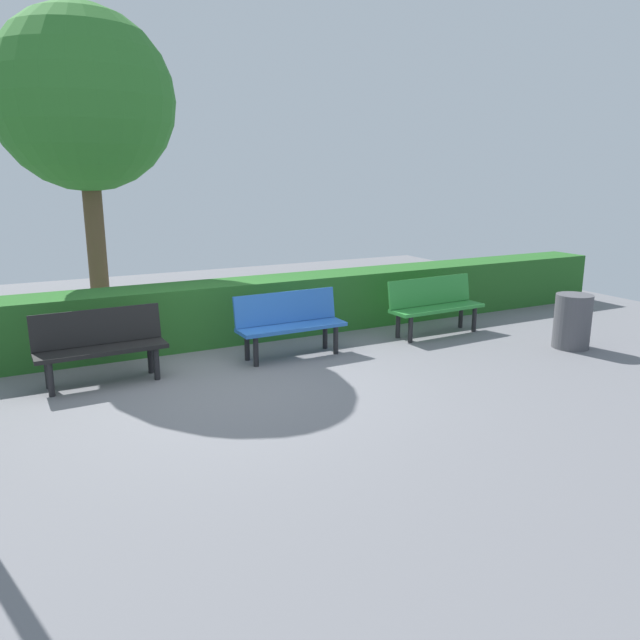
% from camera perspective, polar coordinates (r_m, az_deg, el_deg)
% --- Properties ---
extents(ground_plane, '(17.20, 17.20, 0.00)m').
position_cam_1_polar(ground_plane, '(7.25, -8.41, -5.98)').
color(ground_plane, slate).
extents(bench_green, '(1.57, 0.53, 0.86)m').
position_cam_1_polar(bench_green, '(9.45, 10.67, 1.57)').
color(bench_green, '#2D8C38').
rests_on(bench_green, ground_plane).
extents(bench_blue, '(1.49, 0.48, 0.86)m').
position_cam_1_polar(bench_blue, '(8.17, -2.87, -0.11)').
color(bench_blue, blue).
rests_on(bench_blue, ground_plane).
extents(bench_black, '(1.48, 0.49, 0.86)m').
position_cam_1_polar(bench_black, '(7.56, -19.90, -2.04)').
color(bench_black, black).
rests_on(bench_black, ground_plane).
extents(hedge_row, '(13.20, 0.75, 0.87)m').
position_cam_1_polar(hedge_row, '(9.21, -5.77, 1.13)').
color(hedge_row, '#266023').
rests_on(hedge_row, ground_plane).
extents(tree_near, '(2.63, 2.63, 4.77)m').
position_cam_1_polar(tree_near, '(10.06, -21.24, 18.53)').
color(tree_near, brown).
rests_on(tree_near, ground_plane).
extents(trash_bin, '(0.50, 0.50, 0.77)m').
position_cam_1_polar(trash_bin, '(9.27, 22.56, -0.10)').
color(trash_bin, '#4C4C51').
rests_on(trash_bin, ground_plane).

